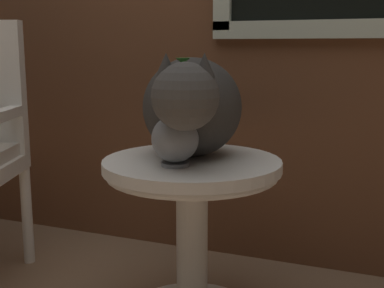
# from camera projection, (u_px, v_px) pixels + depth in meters

# --- Properties ---
(wicker_side_table) EXTENTS (0.57, 0.57, 0.55)m
(wicker_side_table) POSITION_uv_depth(u_px,v_px,m) (192.00, 212.00, 1.66)
(wicker_side_table) COLOR silver
(wicker_side_table) RESTS_ON ground_plane
(cat) EXTENTS (0.40, 0.69, 0.33)m
(cat) POSITION_uv_depth(u_px,v_px,m) (191.00, 106.00, 1.62)
(cat) COLOR #33302D
(cat) RESTS_ON wicker_side_table
(pewter_vase_with_ivy) EXTENTS (0.14, 0.14, 0.32)m
(pewter_vase_with_ivy) POSITION_uv_depth(u_px,v_px,m) (175.00, 133.00, 1.52)
(pewter_vase_with_ivy) COLOR gray
(pewter_vase_with_ivy) RESTS_ON wicker_side_table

